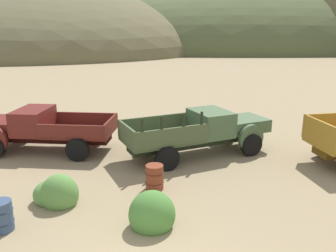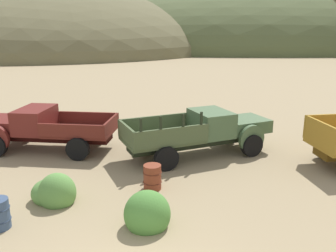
{
  "view_description": "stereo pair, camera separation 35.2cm",
  "coord_description": "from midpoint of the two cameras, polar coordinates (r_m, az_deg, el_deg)",
  "views": [
    {
      "loc": [
        -0.12,
        -5.85,
        5.39
      ],
      "look_at": [
        1.23,
        8.37,
        1.39
      ],
      "focal_mm": 38.52,
      "sensor_mm": 36.0,
      "label": 1
    },
    {
      "loc": [
        0.23,
        -5.88,
        5.39
      ],
      "look_at": [
        1.23,
        8.37,
        1.39
      ],
      "focal_mm": 38.52,
      "sensor_mm": 36.0,
      "label": 2
    }
  ],
  "objects": [
    {
      "name": "hill_far_right",
      "position": [
        89.51,
        -17.65,
        11.49
      ],
      "size": [
        78.27,
        72.28,
        26.34
      ],
      "primitive_type": "ellipsoid",
      "color": "brown",
      "rests_on": "ground"
    },
    {
      "name": "hill_far_left",
      "position": [
        92.6,
        18.08,
        11.57
      ],
      "size": [
        118.97,
        50.5,
        27.04
      ],
      "primitive_type": "ellipsoid",
      "color": "#4C5633",
      "rests_on": "ground"
    },
    {
      "name": "bush_front_right",
      "position": [
        10.23,
        -2.39,
        -13.93
      ],
      "size": [
        1.3,
        1.17,
        1.36
      ],
      "color": "#4C8438",
      "rests_on": "ground"
    },
    {
      "name": "bush_near_barrel",
      "position": [
        12.03,
        -16.53,
        -10.11
      ],
      "size": [
        1.46,
        1.28,
        1.27
      ],
      "color": "#5B8E42",
      "rests_on": "ground"
    },
    {
      "name": "oil_drum_by_truck",
      "position": [
        12.33,
        -1.66,
        -8.08
      ],
      "size": [
        0.65,
        0.65,
        0.86
      ],
      "color": "brown",
      "rests_on": "ground"
    },
    {
      "name": "truck_weathered_green",
      "position": [
        15.57,
        7.04,
        -0.84
      ],
      "size": [
        6.72,
        3.99,
        2.16
      ],
      "rotation": [
        0.0,
        0.0,
        0.34
      ],
      "color": "#232B1B",
      "rests_on": "ground"
    },
    {
      "name": "truck_oxblood",
      "position": [
        16.98,
        -19.36,
        -0.26
      ],
      "size": [
        6.19,
        3.36,
        1.89
      ],
      "rotation": [
        0.0,
        0.0,
        2.95
      ],
      "color": "black",
      "rests_on": "ground"
    }
  ]
}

